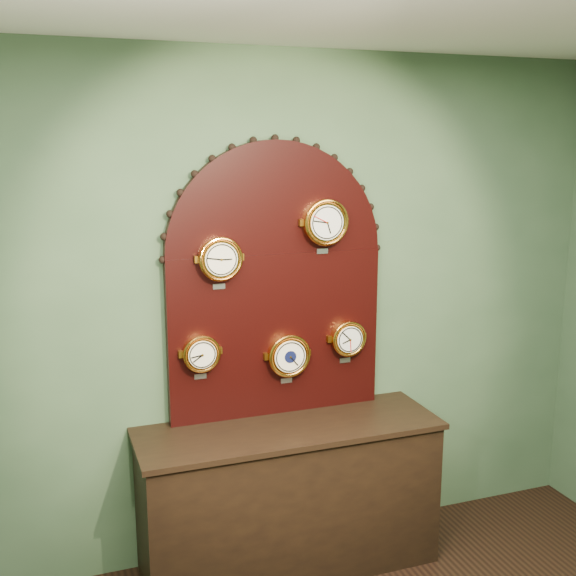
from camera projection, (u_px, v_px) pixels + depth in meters
name	position (u px, v px, depth m)	size (l,w,h in m)	color
wall_back	(273.00, 311.00, 3.88)	(4.00, 4.00, 0.00)	#436041
shop_counter	(289.00, 500.00, 3.84)	(1.60, 0.50, 0.80)	black
display_board	(275.00, 272.00, 3.79)	(1.26, 0.06, 1.53)	black
roman_clock	(220.00, 259.00, 3.60)	(0.23, 0.08, 0.28)	orange
arabic_clock	(325.00, 222.00, 3.76)	(0.25, 0.08, 0.30)	orange
hygrometer	(201.00, 353.00, 3.67)	(0.20, 0.08, 0.25)	orange
barometer	(288.00, 355.00, 3.84)	(0.24, 0.08, 0.29)	orange
tide_clock	(348.00, 338.00, 3.94)	(0.20, 0.08, 0.26)	orange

